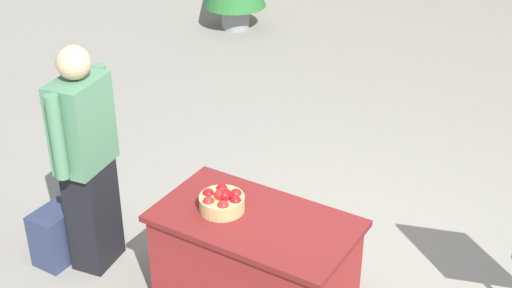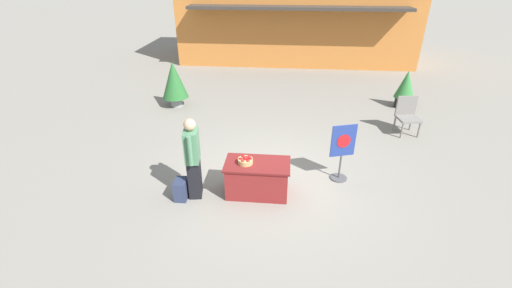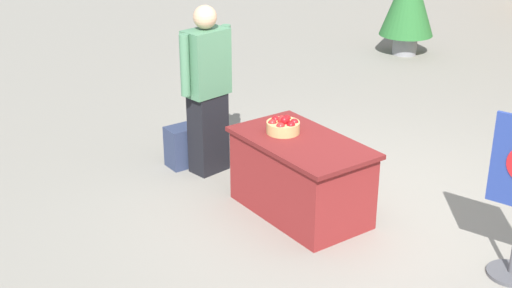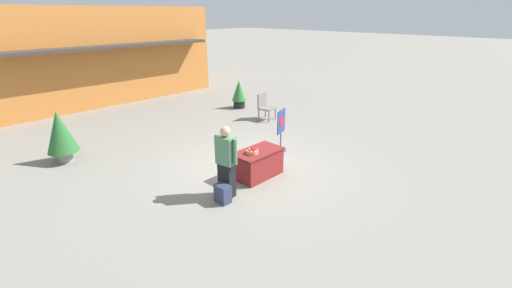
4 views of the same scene
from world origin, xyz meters
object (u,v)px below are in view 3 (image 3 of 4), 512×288
at_px(person_visitor, 207,90).
at_px(backpack, 184,146).
at_px(apple_basket, 283,126).
at_px(display_table, 301,177).

bearing_deg(person_visitor, backpack, -160.06).
bearing_deg(apple_basket, person_visitor, -170.72).
xyz_separation_m(display_table, apple_basket, (-0.23, -0.03, 0.42)).
relative_size(apple_basket, backpack, 0.70).
height_order(display_table, person_visitor, person_visitor).
distance_m(apple_basket, person_visitor, 1.02).
xyz_separation_m(display_table, backpack, (-1.48, -0.33, -0.14)).
xyz_separation_m(apple_basket, person_visitor, (-1.00, -0.16, 0.09)).
bearing_deg(backpack, apple_basket, 13.58).
height_order(display_table, apple_basket, apple_basket).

